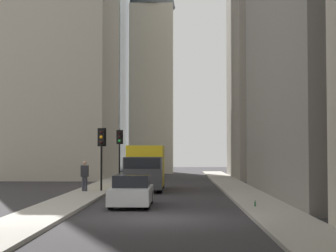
{
  "coord_description": "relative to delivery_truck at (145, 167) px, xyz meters",
  "views": [
    {
      "loc": [
        -21.13,
        -0.78,
        2.52
      ],
      "look_at": [
        13.62,
        -0.06,
        4.03
      ],
      "focal_mm": 60.98,
      "sensor_mm": 36.0,
      "label": 1
    }
  ],
  "objects": [
    {
      "name": "ground_plane",
      "position": [
        -15.04,
        -1.4,
        -1.46
      ],
      "size": [
        135.0,
        135.0,
        0.0
      ],
      "primitive_type": "plane",
      "color": "#302D30"
    },
    {
      "name": "sidewalk_right",
      "position": [
        -15.04,
        3.1,
        -1.39
      ],
      "size": [
        90.0,
        2.2,
        0.14
      ],
      "primitive_type": "cube",
      "color": "#A8A399",
      "rests_on": "ground_plane"
    },
    {
      "name": "sidewalk_left",
      "position": [
        -15.04,
        -5.9,
        -1.39
      ],
      "size": [
        90.0,
        2.2,
        0.14
      ],
      "primitive_type": "cube",
      "color": "#A8A399",
      "rests_on": "ground_plane"
    },
    {
      "name": "building_left_far",
      "position": [
        16.04,
        -11.99,
        11.21
      ],
      "size": [
        12.57,
        10.5,
        25.32
      ],
      "color": "gray",
      "rests_on": "ground_plane"
    },
    {
      "name": "building_right_far",
      "position": [
        16.93,
        9.19,
        10.52
      ],
      "size": [
        13.08,
        10.5,
        23.94
      ],
      "color": "#A8A091",
      "rests_on": "ground_plane"
    },
    {
      "name": "church_spire",
      "position": [
        28.79,
        1.01,
        15.95
      ],
      "size": [
        5.35,
        5.35,
        33.25
      ],
      "color": "beige",
      "rests_on": "ground_plane"
    },
    {
      "name": "delivery_truck",
      "position": [
        0.0,
        0.0,
        0.0
      ],
      "size": [
        6.46,
        2.25,
        2.84
      ],
      "color": "yellow",
      "rests_on": "ground_plane"
    },
    {
      "name": "sedan_silver",
      "position": [
        -10.35,
        -0.0,
        -0.8
      ],
      "size": [
        4.3,
        1.78,
        1.42
      ],
      "color": "#B7BABF",
      "rests_on": "ground_plane"
    },
    {
      "name": "traffic_light_midblock",
      "position": [
        7.96,
        2.5,
        1.61
      ],
      "size": [
        0.43,
        0.52,
        3.99
      ],
      "color": "black",
      "rests_on": "sidewalk_right"
    },
    {
      "name": "traffic_light_far_junction",
      "position": [
        -2.14,
        2.51,
        1.43
      ],
      "size": [
        0.43,
        0.52,
        3.74
      ],
      "color": "black",
      "rests_on": "sidewalk_right"
    },
    {
      "name": "pedestrian",
      "position": [
        -2.64,
        3.43,
        -0.35
      ],
      "size": [
        0.26,
        0.44,
        1.77
      ],
      "color": "#33333D",
      "rests_on": "sidewalk_right"
    },
    {
      "name": "discarded_bottle",
      "position": [
        -11.66,
        -5.4,
        -1.21
      ],
      "size": [
        0.07,
        0.07,
        0.27
      ],
      "color": "#236033",
      "rests_on": "sidewalk_left"
    }
  ]
}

